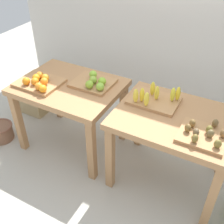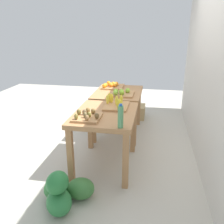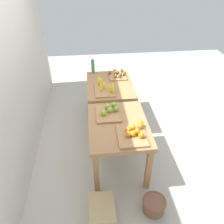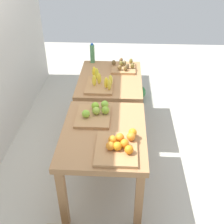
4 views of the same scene
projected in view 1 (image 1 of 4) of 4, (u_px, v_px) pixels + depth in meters
The scene contains 9 objects.
ground_plane at pixel (117, 159), 3.03m from camera, with size 8.00×8.00×0.00m, color #B9B5A7.
display_table_left at pixel (70, 94), 2.84m from camera, with size 1.04×0.80×0.79m.
display_table_right at pixel (174, 127), 2.42m from camera, with size 1.04×0.80×0.79m.
orange_bin at pixel (39, 82), 2.74m from camera, with size 0.44×0.36×0.11m.
apple_bin at pixel (94, 82), 2.74m from camera, with size 0.40×0.34×0.11m.
banana_crate at pixel (154, 99), 2.49m from camera, with size 0.44×0.33×0.17m.
kiwi_bin at pixel (203, 134), 2.11m from camera, with size 0.36×0.33×0.10m.
wicker_basket at pixel (1, 132), 3.24m from camera, with size 0.30×0.30×0.19m.
cardboard_produce_box at pixel (34, 101), 3.70m from camera, with size 0.40×0.30×0.27m, color tan.
Camera 1 is at (0.96, -1.91, 2.21)m, focal length 44.08 mm.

